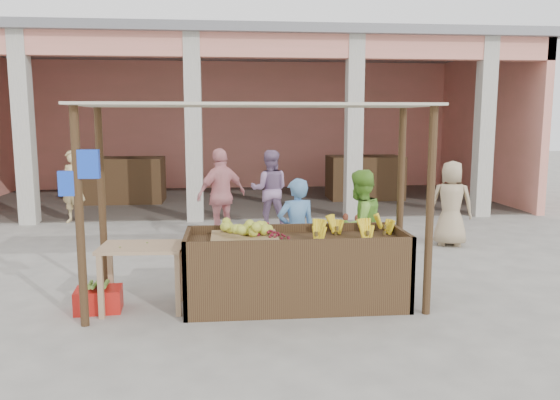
{
  "coord_description": "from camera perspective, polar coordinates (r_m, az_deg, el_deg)",
  "views": [
    {
      "loc": [
        -0.3,
        -6.26,
        2.21
      ],
      "look_at": [
        0.43,
        1.2,
        1.1
      ],
      "focal_mm": 35.0,
      "sensor_mm": 36.0,
      "label": 1
    }
  ],
  "objects": [
    {
      "name": "vendor_green",
      "position": [
        7.47,
        8.29,
        -2.44
      ],
      "size": [
        0.9,
        0.8,
        1.62
      ],
      "primitive_type": "imported",
      "rotation": [
        0.0,
        0.0,
        3.71
      ],
      "color": "#79BF3D",
      "rests_on": "ground"
    },
    {
      "name": "side_table",
      "position": [
        6.55,
        -14.2,
        -5.78
      ],
      "size": [
        0.98,
        0.68,
        0.77
      ],
      "rotation": [
        0.0,
        0.0,
        -0.05
      ],
      "color": "tan",
      "rests_on": "ground"
    },
    {
      "name": "produce_sacks",
      "position": [
        12.02,
        8.39,
        -0.62
      ],
      "size": [
        1.1,
        0.83,
        0.67
      ],
      "color": "maroon",
      "rests_on": "ground"
    },
    {
      "name": "papaya_pile",
      "position": [
        6.49,
        -14.27,
        -3.83
      ],
      "size": [
        0.64,
        0.37,
        0.18
      ],
      "primitive_type": null,
      "color": "#47852B",
      "rests_on": "side_table"
    },
    {
      "name": "fruit_stall",
      "position": [
        6.56,
        1.66,
        -7.57
      ],
      "size": [
        2.6,
        0.95,
        0.8
      ],
      "primitive_type": "cube",
      "color": "#46331C",
      "rests_on": "ground"
    },
    {
      "name": "shopper_c",
      "position": [
        9.97,
        17.46,
        0.11
      ],
      "size": [
        0.92,
        0.74,
        1.66
      ],
      "primitive_type": "imported",
      "rotation": [
        0.0,
        0.0,
        2.83
      ],
      "color": "tan",
      "rests_on": "ground"
    },
    {
      "name": "motorcycle",
      "position": [
        8.64,
        -0.87,
        -3.39
      ],
      "size": [
        0.61,
        1.69,
        0.88
      ],
      "primitive_type": "imported",
      "rotation": [
        0.0,
        0.0,
        1.59
      ],
      "color": "maroon",
      "rests_on": "ground"
    },
    {
      "name": "berry_heap",
      "position": [
        6.39,
        -1.15,
        -3.59
      ],
      "size": [
        0.49,
        0.4,
        0.16
      ],
      "primitive_type": "ellipsoid",
      "color": "maroon",
      "rests_on": "fruit_stall"
    },
    {
      "name": "red_crate",
      "position": [
        6.77,
        -18.42,
        -9.86
      ],
      "size": [
        0.55,
        0.42,
        0.27
      ],
      "primitive_type": "cube",
      "rotation": [
        0.0,
        0.0,
        0.09
      ],
      "color": "red",
      "rests_on": "ground"
    },
    {
      "name": "shopper_b",
      "position": [
        9.89,
        -6.14,
        0.83
      ],
      "size": [
        1.2,
        1.06,
        1.81
      ],
      "primitive_type": "imported",
      "rotation": [
        0.0,
        0.0,
        3.73
      ],
      "color": "pink",
      "rests_on": "ground"
    },
    {
      "name": "vendor_blue",
      "position": [
        7.24,
        1.73,
        -3.02
      ],
      "size": [
        0.66,
        0.54,
        1.54
      ],
      "primitive_type": "imported",
      "rotation": [
        0.0,
        0.0,
        3.36
      ],
      "color": "#598DC9",
      "rests_on": "ground"
    },
    {
      "name": "plantain_bundle",
      "position": [
        6.72,
        -18.49,
        -8.45
      ],
      "size": [
        0.39,
        0.28,
        0.08
      ],
      "primitive_type": null,
      "color": "#5B832F",
      "rests_on": "red_crate"
    },
    {
      "name": "ground",
      "position": [
        6.64,
        -2.72,
        -11.0
      ],
      "size": [
        60.0,
        60.0,
        0.0
      ],
      "primitive_type": "plane",
      "color": "slate",
      "rests_on": "ground"
    },
    {
      "name": "banana_heap",
      "position": [
        6.58,
        7.21,
        -3.15
      ],
      "size": [
        1.04,
        0.57,
        0.19
      ],
      "primitive_type": null,
      "color": "yellow",
      "rests_on": "fruit_stall"
    },
    {
      "name": "stall_awning",
      "position": [
        6.33,
        -3.0,
        6.33
      ],
      "size": [
        4.09,
        1.35,
        2.39
      ],
      "color": "#46331C",
      "rests_on": "ground"
    },
    {
      "name": "shopper_e",
      "position": [
        12.44,
        -20.77,
        1.46
      ],
      "size": [
        0.72,
        0.64,
        1.63
      ],
      "primitive_type": "imported",
      "rotation": [
        0.0,
        0.0,
        -0.34
      ],
      "color": "tan",
      "rests_on": "ground"
    },
    {
      "name": "shopper_f",
      "position": [
        10.99,
        -1.08,
        1.48
      ],
      "size": [
        0.9,
        0.58,
        1.75
      ],
      "primitive_type": "imported",
      "rotation": [
        0.0,
        0.0,
        3.04
      ],
      "color": "gray",
      "rests_on": "ground"
    },
    {
      "name": "melon_tray",
      "position": [
        6.42,
        -3.75,
        -3.38
      ],
      "size": [
        0.78,
        0.67,
        0.21
      ],
      "color": "#92724B",
      "rests_on": "fruit_stall"
    },
    {
      "name": "market_building",
      "position": [
        15.19,
        -4.3,
        10.28
      ],
      "size": [
        14.4,
        6.4,
        4.2
      ],
      "color": "#F08D7D",
      "rests_on": "ground"
    }
  ]
}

